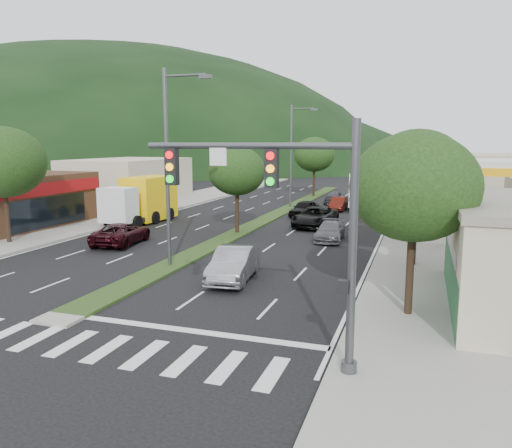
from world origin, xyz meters
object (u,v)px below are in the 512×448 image
(car_queue_b, at_px, (330,231))
(tree_r_e, at_px, (421,157))
(tree_r_c, at_px, (419,168))
(car_queue_f, at_px, (365,193))
(traffic_signal, at_px, (295,208))
(tree_med_far, at_px, (314,154))
(motorhome, at_px, (371,188))
(tree_r_b, at_px, (417,170))
(tree_r_d, at_px, (420,157))
(streetlight_mid, at_px, (293,151))
(car_queue_c, at_px, (339,204))
(car_queue_e, at_px, (334,197))
(car_queue_a, at_px, (304,209))
(tree_med_near, at_px, (237,171))
(suv_maroon, at_px, (122,233))
(streetlight_near, at_px, (170,159))
(box_truck, at_px, (143,201))
(sedan_silver, at_px, (234,264))
(car_queue_d, at_px, (315,217))
(tree_r_a, at_px, (414,187))
(tree_l_a, at_px, (3,162))

(car_queue_b, bearing_deg, tree_r_e, 73.21)
(tree_r_c, bearing_deg, car_queue_f, 104.32)
(tree_r_c, height_order, car_queue_b, tree_r_c)
(traffic_signal, xyz_separation_m, tree_med_far, (-9.03, 45.54, 0.36))
(tree_r_e, relative_size, tree_med_far, 0.97)
(car_queue_b, xyz_separation_m, motorhome, (0.79, 18.24, 1.30))
(tree_r_b, distance_m, tree_r_d, 18.00)
(tree_r_c, distance_m, streetlight_mid, 17.57)
(car_queue_c, distance_m, car_queue_e, 5.17)
(tree_med_far, xyz_separation_m, car_queue_a, (2.62, -16.28, -4.30))
(traffic_signal, height_order, car_queue_b, traffic_signal)
(tree_med_near, relative_size, tree_med_far, 0.87)
(suv_maroon, bearing_deg, tree_r_b, 172.15)
(streetlight_near, relative_size, box_truck, 1.33)
(box_truck, xyz_separation_m, motorhome, (16.43, 15.53, 0.19))
(suv_maroon, xyz_separation_m, car_queue_c, (10.51, 20.44, -0.06))
(tree_r_c, bearing_deg, sedan_silver, -120.78)
(tree_r_d, bearing_deg, sedan_silver, -108.78)
(traffic_signal, xyz_separation_m, tree_r_b, (2.97, 13.54, 0.39))
(tree_med_near, distance_m, car_queue_b, 7.66)
(tree_r_e, relative_size, car_queue_a, 1.62)
(tree_r_c, distance_m, car_queue_d, 8.83)
(tree_r_a, bearing_deg, tree_r_c, 90.00)
(tree_r_b, distance_m, streetlight_mid, 24.09)
(tree_l_a, relative_size, car_queue_d, 1.32)
(tree_l_a, relative_size, car_queue_f, 1.37)
(traffic_signal, distance_m, suv_maroon, 20.58)
(tree_r_c, xyz_separation_m, sedan_silver, (-7.92, -13.30, -3.97))
(tree_r_d, relative_size, car_queue_f, 1.36)
(tree_med_far, height_order, car_queue_a, tree_med_far)
(traffic_signal, distance_m, tree_r_c, 21.74)
(tree_r_d, bearing_deg, tree_r_e, 90.00)
(streetlight_near, relative_size, suv_maroon, 2.02)
(tree_med_far, height_order, car_queue_c, tree_med_far)
(tree_med_near, bearing_deg, tree_r_c, 9.46)
(tree_med_far, relative_size, car_queue_b, 1.64)
(car_queue_b, xyz_separation_m, car_queue_e, (-3.16, 20.00, 0.06))
(tree_med_far, xyz_separation_m, car_queue_e, (3.48, -6.28, -4.34))
(tree_med_far, height_order, car_queue_e, tree_med_far)
(tree_med_far, bearing_deg, tree_r_e, -18.43)
(traffic_signal, height_order, car_queue_d, traffic_signal)
(tree_r_a, distance_m, car_queue_f, 39.36)
(traffic_signal, relative_size, car_queue_a, 1.69)
(tree_med_near, relative_size, car_queue_c, 1.59)
(tree_r_b, distance_m, car_queue_c, 22.37)
(streetlight_near, xyz_separation_m, streetlight_mid, (0.00, 25.00, 0.00))
(box_truck, bearing_deg, car_queue_d, -167.72)
(tree_r_b, height_order, motorhome, tree_r_b)
(sedan_silver, bearing_deg, tree_med_far, 89.09)
(car_queue_c, distance_m, car_queue_f, 10.10)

